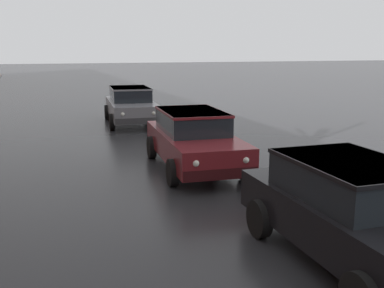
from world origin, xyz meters
name	(u,v)px	position (x,y,z in m)	size (l,w,h in m)	color
sedan_black_approaching_near_lane	(355,210)	(2.11, 7.45, 0.75)	(1.95, 4.05, 1.42)	black
sedan_maroon_parked_kerbside_close	(193,138)	(1.76, 12.99, 0.75)	(2.11, 4.41, 1.42)	maroon
sedan_grey_parked_kerbside_mid	(131,104)	(1.76, 20.39, 0.75)	(2.19, 4.52, 1.42)	slate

